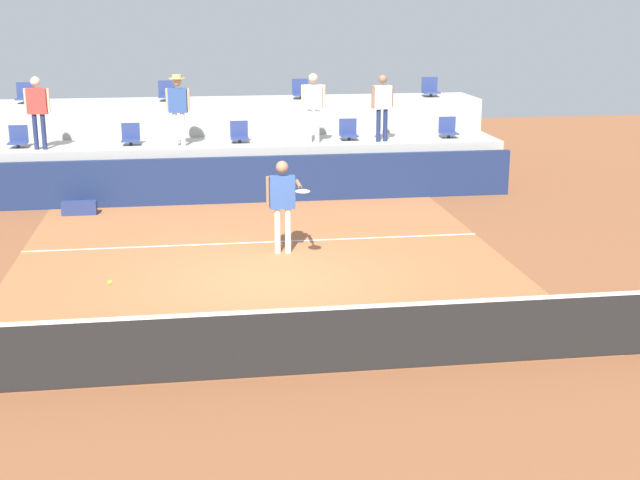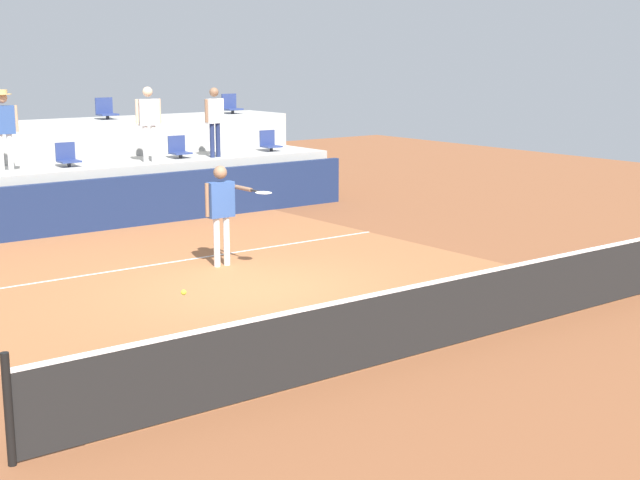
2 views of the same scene
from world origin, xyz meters
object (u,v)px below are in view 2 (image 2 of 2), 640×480
(spectator_with_hat, at_px, (3,123))
(tennis_ball, at_px, (184,292))
(stadium_chair_upper_right, at_px, (106,110))
(stadium_chair_lower_right, at_px, (179,149))
(tennis_player, at_px, (222,205))
(spectator_in_grey, at_px, (148,117))
(stadium_chair_lower_far_right, at_px, (269,142))
(stadium_chair_lower_center, at_px, (67,157))
(spectator_in_white, at_px, (214,116))
(stadium_chair_upper_far_right, at_px, (231,105))

(spectator_with_hat, relative_size, tennis_ball, 25.03)
(stadium_chair_upper_right, bearing_deg, stadium_chair_lower_right, -61.46)
(tennis_player, distance_m, spectator_in_grey, 5.55)
(stadium_chair_lower_far_right, xyz_separation_m, tennis_player, (-4.84, -5.65, -0.37))
(stadium_chair_lower_right, distance_m, spectator_with_hat, 4.29)
(stadium_chair_lower_center, height_order, stadium_chair_lower_far_right, same)
(stadium_chair_upper_right, height_order, spectator_in_grey, spectator_in_grey)
(stadium_chair_lower_center, xyz_separation_m, stadium_chair_upper_right, (1.76, 1.80, 0.85))
(stadium_chair_lower_center, distance_m, stadium_chair_upper_right, 2.66)
(spectator_in_grey, bearing_deg, spectator_in_white, 0.00)
(stadium_chair_upper_far_right, height_order, tennis_player, stadium_chair_upper_far_right)
(stadium_chair_lower_far_right, height_order, stadium_chair_upper_right, stadium_chair_upper_right)
(stadium_chair_lower_right, height_order, stadium_chair_upper_far_right, stadium_chair_upper_far_right)
(stadium_chair_lower_center, xyz_separation_m, stadium_chair_upper_far_right, (5.33, 1.80, 0.85))
(stadium_chair_lower_far_right, bearing_deg, stadium_chair_upper_far_right, 89.94)
(stadium_chair_lower_center, relative_size, stadium_chair_lower_far_right, 1.00)
(spectator_with_hat, relative_size, spectator_in_grey, 1.01)
(tennis_ball, bearing_deg, stadium_chair_upper_far_right, 55.52)
(stadium_chair_upper_right, relative_size, tennis_ball, 7.65)
(stadium_chair_lower_right, height_order, tennis_ball, stadium_chair_lower_right)
(spectator_in_white, distance_m, tennis_ball, 10.90)
(stadium_chair_lower_far_right, relative_size, spectator_with_hat, 0.31)
(tennis_player, bearing_deg, spectator_in_grey, 76.01)
(tennis_player, bearing_deg, stadium_chair_lower_center, 94.86)
(stadium_chair_upper_far_right, bearing_deg, stadium_chair_lower_center, -161.32)
(spectator_in_white, relative_size, tennis_ball, 24.11)
(stadium_chair_lower_center, height_order, stadium_chair_lower_right, same)
(stadium_chair_upper_far_right, xyz_separation_m, tennis_ball, (-7.71, -11.23, -1.53))
(stadium_chair_upper_right, xyz_separation_m, spectator_with_hat, (-3.22, -2.18, -0.03))
(stadium_chair_lower_center, xyz_separation_m, tennis_player, (0.48, -5.65, -0.37))
(stadium_chair_lower_center, xyz_separation_m, spectator_with_hat, (-1.46, -0.38, 0.82))
(spectator_with_hat, bearing_deg, spectator_in_white, 0.00)
(stadium_chair_lower_far_right, bearing_deg, tennis_ball, -129.28)
(spectator_in_white, bearing_deg, tennis_player, -119.91)
(stadium_chair_upper_right, xyz_separation_m, tennis_ball, (-4.15, -11.23, -1.53))
(stadium_chair_lower_right, distance_m, tennis_player, 6.09)
(stadium_chair_upper_far_right, distance_m, tennis_ball, 13.71)
(stadium_chair_lower_far_right, height_order, stadium_chair_upper_far_right, stadium_chair_upper_far_right)
(stadium_chair_lower_right, height_order, spectator_in_white, spectator_in_white)
(spectator_with_hat, xyz_separation_m, tennis_ball, (-0.93, -9.05, -1.50))
(spectator_in_grey, height_order, spectator_in_white, spectator_in_grey)
(stadium_chair_upper_right, bearing_deg, spectator_in_grey, -89.15)
(stadium_chair_upper_right, relative_size, tennis_player, 0.29)
(tennis_player, bearing_deg, stadium_chair_upper_right, 80.26)
(stadium_chair_lower_far_right, bearing_deg, spectator_in_grey, -173.80)
(stadium_chair_lower_right, xyz_separation_m, spectator_in_grey, (-0.95, -0.38, 0.81))
(spectator_in_grey, height_order, tennis_ball, spectator_in_grey)
(stadium_chair_upper_right, relative_size, spectator_with_hat, 0.31)
(spectator_with_hat, bearing_deg, stadium_chair_lower_center, 14.74)
(stadium_chair_upper_right, distance_m, spectator_in_white, 2.80)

